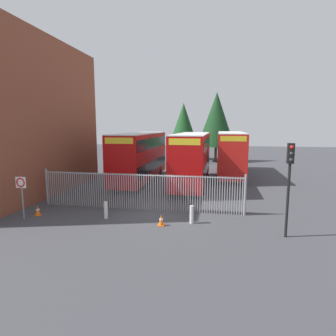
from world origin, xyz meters
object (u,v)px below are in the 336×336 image
Objects in this scene: bollard_near_left at (106,210)px; speed_limit_sign_post at (21,187)px; double_decker_bus_behind_fence_right at (192,157)px; bollard_center_front at (192,215)px; double_decker_bus_near_gate at (140,155)px; traffic_cone_by_gate at (38,210)px; traffic_light_kerbside at (289,173)px; traffic_cone_mid_forecourt at (161,220)px; double_decker_bus_behind_fence_left at (231,152)px.

speed_limit_sign_post is at bearing -167.58° from bollard_near_left.
double_decker_bus_behind_fence_right is 11.38× the size of bollard_center_front.
traffic_cone_by_gate is at bearing -105.59° from double_decker_bus_near_gate.
bollard_near_left is at bearing 173.76° from traffic_light_kerbside.
traffic_light_kerbside reaches higher than speed_limit_sign_post.
bollard_center_front is 1.61× the size of traffic_cone_by_gate.
double_decker_bus_behind_fence_right is at bearing 116.21° from traffic_light_kerbside.
double_decker_bus_near_gate is 12.08m from bollard_center_front.
bollard_center_front reaches higher than traffic_cone_by_gate.
double_decker_bus_behind_fence_left is at bearing 76.10° from traffic_cone_mid_forecourt.
double_decker_bus_behind_fence_right is at bearing 69.45° from bollard_near_left.
double_decker_bus_behind_fence_right is 10.17m from bollard_center_front.
traffic_cone_mid_forecourt is (-3.92, -15.82, -2.13)m from double_decker_bus_behind_fence_left.
double_decker_bus_near_gate is 4.80m from double_decker_bus_behind_fence_right.
double_decker_bus_behind_fence_right is 2.51× the size of traffic_light_kerbside.
traffic_light_kerbside is at bearing -63.79° from double_decker_bus_behind_fence_right.
double_decker_bus_near_gate and double_decker_bus_behind_fence_left have the same top height.
double_decker_bus_behind_fence_right is (-3.40, -5.26, 0.00)m from double_decker_bus_behind_fence_left.
double_decker_bus_near_gate is 18.32× the size of traffic_cone_by_gate.
double_decker_bus_behind_fence_left is at bearing 30.13° from double_decker_bus_near_gate.
double_decker_bus_behind_fence_right reaches higher than speed_limit_sign_post.
traffic_cone_mid_forecourt is 6.51m from traffic_light_kerbside.
traffic_cone_by_gate is (-8.74, -0.26, -0.19)m from bollard_center_front.
double_decker_bus_near_gate reaches higher than speed_limit_sign_post.
double_decker_bus_near_gate is 2.51× the size of traffic_light_kerbside.
bollard_near_left is at bearing 3.05° from traffic_cone_by_gate.
bollard_center_front is (5.75, -10.45, -1.95)m from double_decker_bus_near_gate.
double_decker_bus_behind_fence_right is 11.38× the size of bollard_near_left.
speed_limit_sign_post is at bearing -177.15° from traffic_cone_mid_forecourt.
speed_limit_sign_post is at bearing 179.84° from traffic_light_kerbside.
speed_limit_sign_post is at bearing -173.70° from bollard_center_front.
traffic_cone_mid_forecourt is at bearing -10.24° from bollard_near_left.
double_decker_bus_near_gate is 12.06m from traffic_cone_mid_forecourt.
double_decker_bus_behind_fence_left is 6.26m from double_decker_bus_behind_fence_right.
traffic_cone_by_gate is 0.25× the size of speed_limit_sign_post.
traffic_cone_mid_forecourt is (4.26, -11.08, -2.13)m from double_decker_bus_near_gate.
traffic_light_kerbside is at bearing -82.98° from double_decker_bus_behind_fence_left.
bollard_near_left reaches higher than traffic_cone_mid_forecourt.
traffic_cone_by_gate is at bearing -127.29° from double_decker_bus_behind_fence_right.
double_decker_bus_near_gate reaches higher than bollard_center_front.
double_decker_bus_behind_fence_right is 10.83m from bollard_near_left.
traffic_cone_by_gate is (-2.99, -10.71, -2.13)m from double_decker_bus_near_gate.
bollard_near_left is 3.29m from traffic_cone_mid_forecourt.
traffic_cone_mid_forecourt is 0.14× the size of traffic_light_kerbside.
traffic_light_kerbside is (10.18, -11.49, 0.56)m from double_decker_bus_near_gate.
double_decker_bus_near_gate is 11.38× the size of bollard_near_left.
traffic_cone_by_gate is 7.26m from traffic_cone_mid_forecourt.
speed_limit_sign_post is (-9.08, -1.00, 1.30)m from bollard_center_front.
speed_limit_sign_post is at bearing -125.40° from double_decker_bus_behind_fence_left.
traffic_cone_by_gate is (-11.17, -15.45, -2.13)m from double_decker_bus_behind_fence_left.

